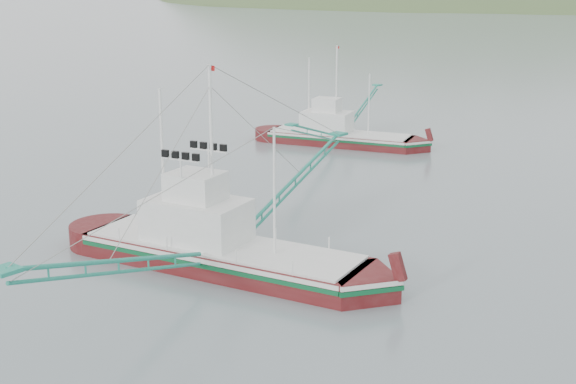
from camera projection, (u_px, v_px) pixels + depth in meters
The scene contains 4 objects.
ground at pixel (215, 275), 41.78m from camera, with size 1200.00×1200.00×0.00m, color slate.
main_boat at pixel (219, 231), 42.26m from camera, with size 16.37×28.46×11.63m.
bg_boat_left at pixel (339, 125), 72.50m from camera, with size 13.57×23.17×9.62m.
headland_left at pixel (448, 1), 420.30m from camera, with size 448.00×308.00×210.00m, color #41582D.
Camera 1 is at (27.65, -27.92, 15.32)m, focal length 50.00 mm.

